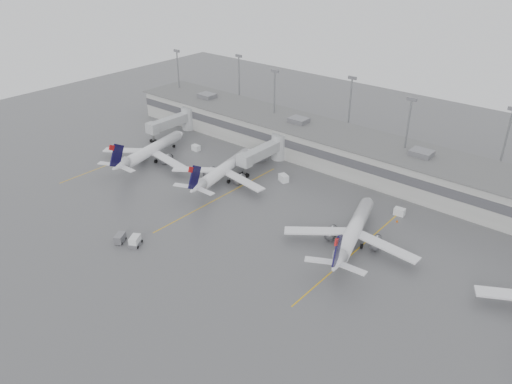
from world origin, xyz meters
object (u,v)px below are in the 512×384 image
Objects in this scene: jet_mid_left at (222,170)px; baggage_tug at (135,242)px; jet_mid_right at (353,232)px; jet_far_left at (150,150)px.

baggage_tug is at bearing -90.76° from jet_mid_left.
jet_mid_right is 42.50m from baggage_tug.
jet_mid_left is at bearing 157.73° from jet_mid_right.
jet_far_left is 1.04× the size of jet_mid_left.
jet_far_left is 40.43m from baggage_tug.
jet_mid_left is 38.90m from jet_mid_right.
baggage_tug is (6.20, -31.55, -2.13)m from jet_mid_left.
jet_far_left is 61.60m from jet_mid_right.
jet_far_left is 1.02× the size of jet_mid_right.
jet_mid_left is (22.93, 3.60, -0.12)m from jet_far_left.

